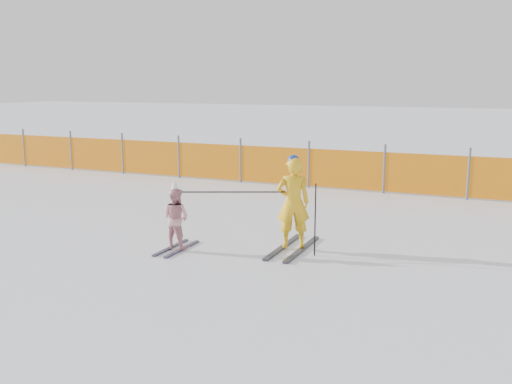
% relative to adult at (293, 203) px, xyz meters
% --- Properties ---
extents(ground, '(120.00, 120.00, 0.00)m').
position_rel_adult_xyz_m(ground, '(-0.53, -0.83, -0.79)').
color(ground, white).
rests_on(ground, ground).
extents(adult, '(0.66, 1.62, 1.60)m').
position_rel_adult_xyz_m(adult, '(0.00, 0.00, 0.00)').
color(adult, black).
rests_on(adult, ground).
extents(child, '(0.52, 1.06, 1.20)m').
position_rel_adult_xyz_m(child, '(-1.80, -0.78, -0.24)').
color(child, black).
rests_on(child, ground).
extents(ski_poles, '(2.15, 0.71, 1.19)m').
position_rel_adult_xyz_m(ski_poles, '(-0.34, -0.31, 0.03)').
color(ski_poles, black).
rests_on(ski_poles, ground).
extents(safety_fence, '(17.44, 0.06, 1.25)m').
position_rel_adult_xyz_m(safety_fence, '(-4.93, 5.59, -0.24)').
color(safety_fence, '#595960').
rests_on(safety_fence, ground).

